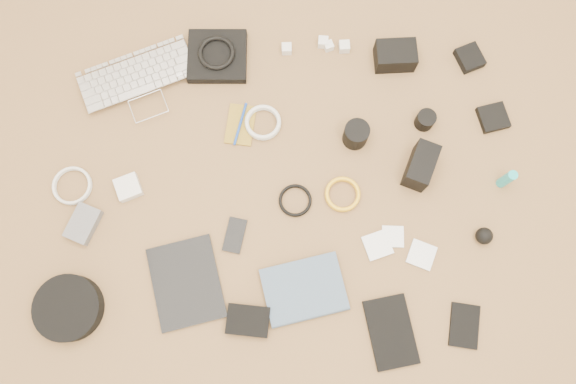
{
  "coord_description": "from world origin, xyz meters",
  "views": [
    {
      "loc": [
        0.01,
        -0.41,
        1.69
      ],
      "look_at": [
        0.01,
        -0.02,
        0.02
      ],
      "focal_mm": 35.0,
      "sensor_mm": 36.0,
      "label": 1
    }
  ],
  "objects_px": {
    "laptop": "(143,90)",
    "tablet": "(186,283)",
    "dslr_camera": "(395,56)",
    "headphone_case": "(68,308)",
    "paperback": "(311,319)",
    "phone": "(235,235)"
  },
  "relations": [
    {
      "from": "laptop",
      "to": "tablet",
      "type": "distance_m",
      "value": 0.63
    },
    {
      "from": "dslr_camera",
      "to": "tablet",
      "type": "bearing_deg",
      "value": -134.84
    },
    {
      "from": "headphone_case",
      "to": "paperback",
      "type": "bearing_deg",
      "value": -2.37
    },
    {
      "from": "dslr_camera",
      "to": "tablet",
      "type": "xyz_separation_m",
      "value": [
        -0.65,
        -0.72,
        -0.03
      ]
    },
    {
      "from": "dslr_camera",
      "to": "paperback",
      "type": "bearing_deg",
      "value": -111.39
    },
    {
      "from": "tablet",
      "to": "paperback",
      "type": "height_order",
      "value": "paperback"
    },
    {
      "from": "tablet",
      "to": "phone",
      "type": "height_order",
      "value": "tablet"
    },
    {
      "from": "tablet",
      "to": "headphone_case",
      "type": "xyz_separation_m",
      "value": [
        -0.34,
        -0.07,
        0.02
      ]
    },
    {
      "from": "dslr_camera",
      "to": "phone",
      "type": "distance_m",
      "value": 0.77
    },
    {
      "from": "phone",
      "to": "headphone_case",
      "type": "xyz_separation_m",
      "value": [
        -0.48,
        -0.22,
        0.02
      ]
    },
    {
      "from": "laptop",
      "to": "paperback",
      "type": "distance_m",
      "value": 0.9
    },
    {
      "from": "laptop",
      "to": "phone",
      "type": "height_order",
      "value": "laptop"
    },
    {
      "from": "dslr_camera",
      "to": "headphone_case",
      "type": "height_order",
      "value": "dslr_camera"
    },
    {
      "from": "phone",
      "to": "paperback",
      "type": "distance_m",
      "value": 0.34
    },
    {
      "from": "headphone_case",
      "to": "tablet",
      "type": "bearing_deg",
      "value": 12.59
    },
    {
      "from": "headphone_case",
      "to": "paperback",
      "type": "distance_m",
      "value": 0.71
    },
    {
      "from": "dslr_camera",
      "to": "paperback",
      "type": "distance_m",
      "value": 0.87
    },
    {
      "from": "laptop",
      "to": "tablet",
      "type": "xyz_separation_m",
      "value": [
        0.17,
        -0.61,
        -0.01
      ]
    },
    {
      "from": "paperback",
      "to": "phone",
      "type": "bearing_deg",
      "value": 29.22
    },
    {
      "from": "tablet",
      "to": "phone",
      "type": "distance_m",
      "value": 0.2
    },
    {
      "from": "phone",
      "to": "paperback",
      "type": "xyz_separation_m",
      "value": [
        0.23,
        -0.25,
        0.01
      ]
    },
    {
      "from": "dslr_camera",
      "to": "headphone_case",
      "type": "distance_m",
      "value": 1.26
    }
  ]
}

